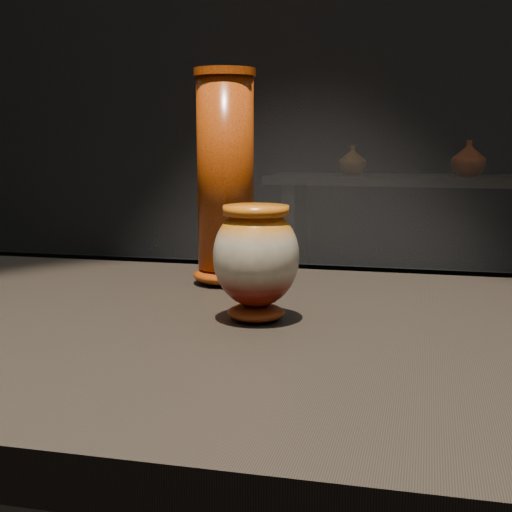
% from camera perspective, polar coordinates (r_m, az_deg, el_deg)
% --- Properties ---
extents(main_vase, '(0.14, 0.14, 0.15)m').
position_cam_1_polar(main_vase, '(0.92, -0.00, -0.17)').
color(main_vase, '#651209').
rests_on(main_vase, display_plinth).
extents(tall_vase, '(0.11, 0.11, 0.34)m').
position_cam_1_polar(tall_vase, '(1.15, -2.45, 5.96)').
color(tall_vase, '#C54D0D').
rests_on(tall_vase, display_plinth).
extents(back_shelf, '(2.00, 0.60, 0.90)m').
position_cam_1_polar(back_shelf, '(4.54, 13.78, 2.90)').
color(back_shelf, black).
rests_on(back_shelf, ground).
extents(back_vase_left, '(0.20, 0.20, 0.18)m').
position_cam_1_polar(back_vase_left, '(4.49, 7.72, 7.58)').
color(back_vase_left, brown).
rests_on(back_vase_left, back_shelf).
extents(back_vase_mid, '(0.29, 0.29, 0.22)m').
position_cam_1_polar(back_vase_mid, '(4.56, 16.65, 7.51)').
color(back_vase_mid, '#651209').
rests_on(back_vase_mid, back_shelf).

